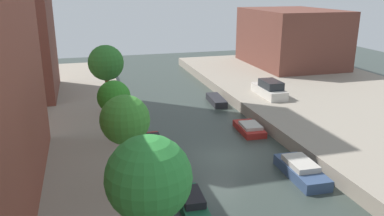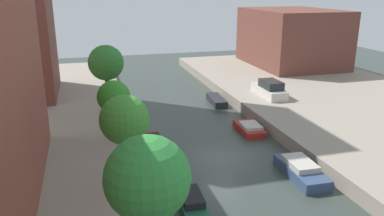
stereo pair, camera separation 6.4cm
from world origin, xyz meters
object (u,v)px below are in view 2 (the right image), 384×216
(street_tree_3, at_px, (114,97))
(moored_boat_right_4, at_px, (216,100))
(moored_boat_left_2, at_px, (191,204))
(moored_boat_right_3, at_px, (249,128))
(street_tree_2, at_px, (124,121))
(parked_car, at_px, (270,89))
(moored_boat_left_3, at_px, (153,144))
(moored_boat_right_2, at_px, (301,170))
(street_tree_1, at_px, (147,179))
(low_block_right, at_px, (291,37))
(street_tree_4, at_px, (106,63))

(street_tree_3, xyz_separation_m, moored_boat_right_4, (10.52, 9.67, -3.79))
(moored_boat_left_2, bearing_deg, moored_boat_right_3, 52.22)
(street_tree_2, distance_m, street_tree_3, 6.64)
(street_tree_3, height_order, parked_car, street_tree_3)
(moored_boat_left_3, distance_m, moored_boat_right_2, 10.22)
(street_tree_2, xyz_separation_m, moored_boat_right_2, (10.39, 0.42, -4.32))
(street_tree_1, relative_size, street_tree_3, 1.31)
(parked_car, distance_m, moored_boat_right_4, 5.21)
(street_tree_3, xyz_separation_m, moored_boat_right_2, (10.39, -6.19, -3.68))
(low_block_right, xyz_separation_m, moored_boat_right_3, (-14.20, -19.25, -4.26))
(low_block_right, height_order, moored_boat_left_3, low_block_right)
(moored_boat_left_2, bearing_deg, low_block_right, 53.12)
(street_tree_1, relative_size, parked_car, 1.20)
(low_block_right, bearing_deg, street_tree_2, -131.93)
(low_block_right, xyz_separation_m, moored_boat_left_2, (-21.65, -28.86, -4.14))
(street_tree_1, bearing_deg, parked_car, 54.34)
(street_tree_2, xyz_separation_m, moored_boat_left_2, (3.02, -1.40, -4.31))
(street_tree_2, relative_size, moored_boat_right_2, 1.17)
(moored_boat_right_2, bearing_deg, street_tree_4, 129.48)
(street_tree_1, bearing_deg, low_block_right, 54.31)
(street_tree_4, xyz_separation_m, moored_boat_right_4, (10.52, 3.24, -4.83))
(street_tree_1, relative_size, street_tree_4, 0.99)
(moored_boat_right_2, bearing_deg, moored_boat_right_4, 89.53)
(moored_boat_right_4, bearing_deg, low_block_right, 38.33)
(moored_boat_right_2, distance_m, moored_boat_right_4, 15.86)
(street_tree_4, bearing_deg, moored_boat_left_3, -67.39)
(street_tree_2, bearing_deg, moored_boat_left_3, 69.98)
(moored_boat_left_3, distance_m, moored_boat_right_4, 12.28)
(street_tree_1, height_order, moored_boat_left_3, street_tree_1)
(low_block_right, bearing_deg, street_tree_4, -149.68)
(low_block_right, height_order, parked_car, low_block_right)
(parked_car, relative_size, moored_boat_right_4, 1.21)
(street_tree_2, height_order, moored_boat_left_3, street_tree_2)
(parked_car, height_order, moored_boat_right_2, parked_car)
(street_tree_2, distance_m, parked_car, 20.90)
(street_tree_2, height_order, moored_boat_right_2, street_tree_2)
(street_tree_3, bearing_deg, street_tree_4, 90.00)
(moored_boat_right_3, distance_m, moored_boat_right_4, 8.07)
(low_block_right, xyz_separation_m, moored_boat_left_3, (-22.13, -20.51, -4.21))
(street_tree_4, relative_size, parked_car, 1.22)
(moored_boat_left_3, relative_size, moored_boat_right_3, 1.19)
(low_block_right, bearing_deg, street_tree_1, -125.69)
(moored_boat_right_4, bearing_deg, moored_boat_right_2, -90.47)
(street_tree_4, bearing_deg, low_block_right, 30.32)
(parked_car, xyz_separation_m, moored_boat_left_2, (-12.06, -15.53, -1.21))
(street_tree_2, xyz_separation_m, moored_boat_right_3, (10.46, 8.21, -4.43))
(street_tree_3, relative_size, moored_boat_right_2, 0.98)
(street_tree_4, relative_size, moored_boat_right_3, 1.61)
(moored_boat_right_2, bearing_deg, street_tree_2, -177.66)
(street_tree_3, distance_m, moored_boat_right_2, 12.64)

